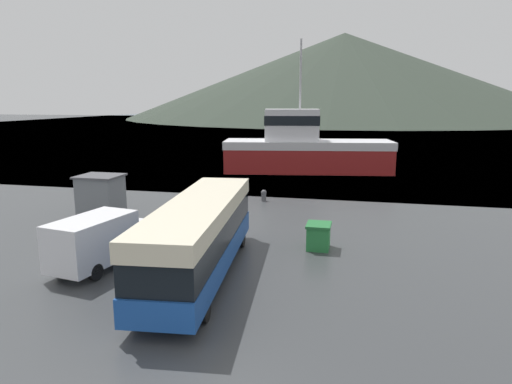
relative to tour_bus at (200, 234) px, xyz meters
The scene contains 8 objects.
water_surface 136.08m from the tour_bus, 88.84° to the left, with size 240.00×240.00×0.00m, color #475B6B.
hill_backdrop 189.41m from the tour_bus, 90.69° to the left, with size 183.51×183.51×35.42m, color #333D33.
tour_bus is the anchor object (origin of this frame).
delivery_van 4.61m from the tour_bus, behind, with size 2.86×5.76×2.31m.
fishing_boat 29.32m from the tour_bus, 88.59° to the left, with size 17.43×7.59×13.07m.
storage_bin 6.50m from the tour_bus, 46.00° to the left, with size 1.18×1.39×1.26m.
dock_kiosk 12.92m from the tour_bus, 139.00° to the left, with size 2.63×2.33×2.53m.
mooring_bollard 14.67m from the tour_bus, 91.65° to the left, with size 0.39×0.39×0.83m.
Camera 1 is at (3.52, -8.59, 7.15)m, focal length 32.00 mm.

